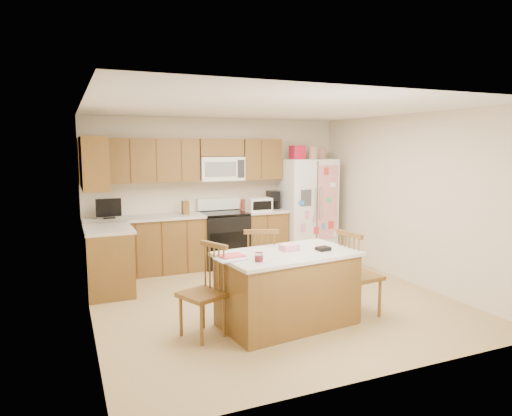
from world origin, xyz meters
name	(u,v)px	position (x,y,z in m)	size (l,w,h in m)	color
ground	(271,299)	(0.00, 0.00, 0.00)	(4.50, 4.50, 0.00)	tan
room_shell	(272,192)	(0.00, 0.00, 1.44)	(4.60, 4.60, 2.52)	beige
cabinetry	(167,217)	(-0.98, 1.79, 0.91)	(3.36, 1.56, 2.15)	brown
stove	(224,238)	(0.00, 1.94, 0.47)	(0.76, 0.65, 1.13)	black
refrigerator	(306,208)	(1.57, 1.87, 0.92)	(0.90, 0.79, 2.04)	white
island	(287,288)	(-0.19, -0.85, 0.43)	(1.69, 1.08, 0.94)	brown
windsor_chair_left	(204,293)	(-1.15, -0.78, 0.47)	(0.55, 0.56, 1.00)	brown
windsor_chair_back	(261,270)	(-0.25, -0.23, 0.49)	(0.56, 0.55, 1.03)	brown
windsor_chair_right	(358,276)	(0.72, -0.92, 0.49)	(0.47, 0.49, 1.03)	brown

